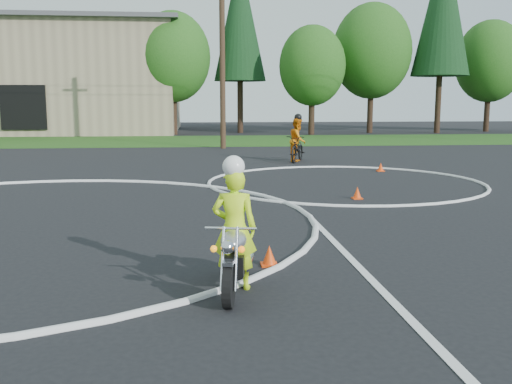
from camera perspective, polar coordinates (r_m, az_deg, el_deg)
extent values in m
cube|color=#1E4714|center=(35.63, -11.83, 5.01)|extent=(120.00, 10.00, 0.02)
torus|color=silver|center=(12.18, -23.49, -2.90)|extent=(12.12, 12.12, 0.12)
torus|color=silver|center=(17.07, 8.78, 0.96)|extent=(8.10, 8.10, 0.10)
cube|color=silver|center=(7.15, 13.38, -10.46)|extent=(0.12, 10.00, 0.01)
cylinder|color=black|center=(6.66, -2.74, -9.36)|extent=(0.20, 0.54, 0.53)
cylinder|color=black|center=(7.82, -1.56, -6.55)|extent=(0.20, 0.54, 0.53)
cube|color=black|center=(7.26, -2.06, -7.08)|extent=(0.33, 0.52, 0.26)
ellipsoid|color=#ABAAAF|center=(7.00, -2.25, -4.86)|extent=(0.41, 0.61, 0.25)
cube|color=black|center=(7.43, -1.83, -4.32)|extent=(0.32, 0.56, 0.09)
cylinder|color=white|center=(6.65, -3.36, -6.64)|extent=(0.10, 0.32, 0.70)
cylinder|color=silver|center=(6.63, -2.00, -6.68)|extent=(0.10, 0.32, 0.70)
cube|color=silver|center=(6.56, -2.78, -7.09)|extent=(0.16, 0.21, 0.04)
cylinder|color=silver|center=(6.70, -2.53, -3.65)|extent=(0.61, 0.14, 0.03)
sphere|color=silver|center=(6.44, -2.87, -5.54)|extent=(0.16, 0.16, 0.16)
sphere|color=orange|center=(6.49, -4.24, -5.68)|extent=(0.08, 0.08, 0.08)
sphere|color=orange|center=(6.44, -1.46, -5.76)|extent=(0.08, 0.08, 0.08)
cylinder|color=silver|center=(7.60, -0.68, -7.02)|extent=(0.20, 0.70, 0.07)
imported|color=#CFFF1A|center=(7.21, -2.17, -3.71)|extent=(0.62, 0.47, 1.55)
sphere|color=white|center=(7.03, -2.25, 2.55)|extent=(0.28, 0.28, 0.28)
imported|color=black|center=(22.87, 4.19, 4.35)|extent=(1.36, 2.10, 1.04)
imported|color=orange|center=(22.84, 4.20, 5.22)|extent=(0.92, 1.02, 1.74)
sphere|color=black|center=(22.80, 4.23, 7.45)|extent=(0.30, 0.30, 0.30)
cone|color=#FA440D|center=(20.08, 12.35, 2.46)|extent=(0.22, 0.22, 0.30)
cube|color=#FA440D|center=(20.10, 12.34, 2.08)|extent=(0.24, 0.24, 0.03)
cone|color=#FA440D|center=(8.34, 1.33, -6.37)|extent=(0.22, 0.22, 0.30)
cube|color=#FA440D|center=(8.38, 1.33, -7.26)|extent=(0.24, 0.24, 0.03)
cone|color=#FA440D|center=(14.24, 10.09, -0.08)|extent=(0.22, 0.22, 0.30)
cube|color=#FA440D|center=(14.26, 10.08, -0.62)|extent=(0.24, 0.24, 0.03)
cube|color=black|center=(41.93, -22.25, 7.83)|extent=(3.00, 0.16, 3.00)
cylinder|color=#382619|center=(42.40, -8.20, 7.89)|extent=(0.44, 0.44, 3.24)
ellipsoid|color=#1E5116|center=(42.51, -8.32, 13.23)|extent=(5.40, 5.40, 6.48)
cylinder|color=#382619|center=(44.48, -1.59, 8.49)|extent=(0.44, 0.44, 3.96)
cone|color=black|center=(44.92, -1.63, 17.01)|extent=(3.96, 3.96, 9.35)
cylinder|color=#382619|center=(42.19, 5.57, 7.69)|extent=(0.44, 0.44, 2.88)
ellipsoid|color=#1E5116|center=(42.26, 5.65, 12.47)|extent=(4.80, 4.80, 5.76)
cylinder|color=#382619|center=(45.35, 11.34, 8.10)|extent=(0.44, 0.44, 3.60)
ellipsoid|color=#1E5116|center=(45.51, 11.52, 13.65)|extent=(6.00, 6.00, 7.20)
cylinder|color=#382619|center=(46.13, 17.74, 8.31)|extent=(0.44, 0.44, 4.32)
cone|color=black|center=(46.67, 18.18, 17.25)|extent=(4.32, 4.32, 10.20)
cylinder|color=#382619|center=(50.10, 22.09, 7.48)|extent=(0.44, 0.44, 3.24)
ellipsoid|color=#1E5116|center=(50.20, 22.36, 12.00)|extent=(5.40, 5.40, 6.48)
cylinder|color=#382619|center=(43.74, -13.43, 7.53)|extent=(0.44, 0.44, 2.88)
ellipsoid|color=#1E5116|center=(43.81, -13.60, 12.14)|extent=(4.80, 4.80, 5.76)
cylinder|color=#473321|center=(29.50, -3.39, 14.10)|extent=(0.28, 0.28, 10.00)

